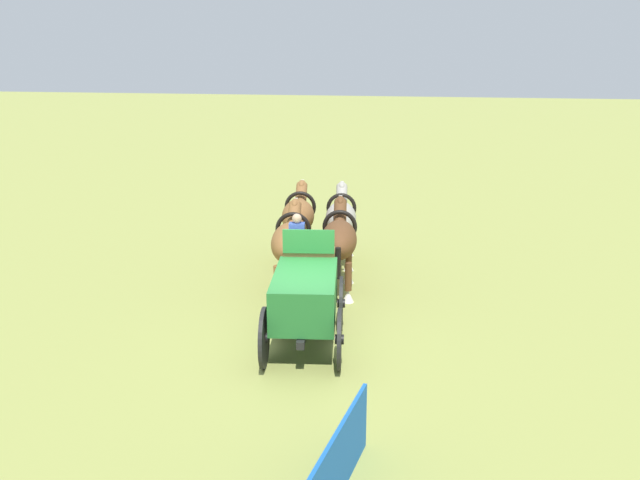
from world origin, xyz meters
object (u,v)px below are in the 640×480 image
object	(u,v)px
draft_horse_lead_off	(341,219)
draft_horse_lead_near	(298,217)
show_wagon	(305,295)
draft_horse_rear_off	(339,240)
draft_horse_rear_near	(290,242)

from	to	relation	value
draft_horse_lead_off	draft_horse_lead_near	bearing A→B (deg)	101.78
draft_horse_lead_near	draft_horse_lead_off	distance (m)	1.30
show_wagon	draft_horse_rear_off	size ratio (longest dim) A/B	1.76
draft_horse_rear_near	draft_horse_lead_off	xyz separation A→B (m)	(2.81, -0.76, 0.03)
draft_horse_lead_off	show_wagon	bearing A→B (deg)	-174.76
show_wagon	draft_horse_lead_near	world-z (taller)	show_wagon
show_wagon	draft_horse_lead_near	xyz separation A→B (m)	(5.76, 1.83, 0.27)
draft_horse_rear_off	draft_horse_lead_off	distance (m)	2.60
draft_horse_rear_off	show_wagon	bearing A→B (deg)	-179.41
draft_horse_rear_off	draft_horse_rear_near	bearing A→B (deg)	101.66
show_wagon	draft_horse_lead_off	size ratio (longest dim) A/B	1.73
show_wagon	draft_horse_lead_near	size ratio (longest dim) A/B	1.86
draft_horse_rear_near	draft_horse_lead_off	distance (m)	2.91
draft_horse_rear_off	draft_horse_lead_off	size ratio (longest dim) A/B	0.98
draft_horse_lead_near	draft_horse_lead_off	size ratio (longest dim) A/B	0.93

